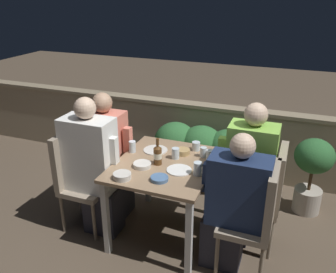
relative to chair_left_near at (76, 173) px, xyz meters
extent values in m
plane|color=brown|center=(0.83, 0.16, -0.56)|extent=(16.00, 16.00, 0.00)
cube|color=gray|center=(0.83, 1.54, -0.15)|extent=(9.00, 0.14, 0.82)
cube|color=gray|center=(0.83, 1.54, 0.28)|extent=(9.00, 0.18, 0.04)
cube|color=#937556|center=(0.83, 0.16, 0.17)|extent=(0.84, 0.97, 0.03)
cube|color=silver|center=(0.46, -0.27, -0.20)|extent=(0.05, 0.05, 0.71)
cube|color=silver|center=(1.20, -0.27, -0.20)|extent=(0.05, 0.05, 0.71)
cube|color=silver|center=(0.46, 0.60, -0.20)|extent=(0.05, 0.05, 0.71)
cube|color=silver|center=(1.20, 0.60, -0.20)|extent=(0.05, 0.05, 0.71)
cube|color=brown|center=(0.90, 1.12, -0.42)|extent=(1.13, 0.36, 0.28)
ellipsoid|color=#2D6633|center=(0.58, 1.12, -0.06)|extent=(0.51, 0.47, 0.48)
ellipsoid|color=#2D6633|center=(0.90, 1.12, -0.06)|extent=(0.51, 0.47, 0.48)
ellipsoid|color=#2D6633|center=(1.21, 1.12, -0.06)|extent=(0.51, 0.47, 0.48)
cube|color=gray|center=(0.10, 0.00, -0.14)|extent=(0.40, 0.40, 0.05)
cube|color=gray|center=(-0.08, 0.00, 0.14)|extent=(0.06, 0.40, 0.51)
cylinder|color=#7F705B|center=(-0.07, -0.17, -0.36)|extent=(0.03, 0.03, 0.39)
cylinder|color=#7F705B|center=(0.27, -0.17, -0.36)|extent=(0.03, 0.03, 0.39)
cylinder|color=#7F705B|center=(-0.07, 0.17, -0.36)|extent=(0.03, 0.03, 0.39)
cylinder|color=#7F705B|center=(0.27, 0.17, -0.36)|extent=(0.03, 0.03, 0.39)
cube|color=#282833|center=(0.27, 0.00, -0.34)|extent=(0.32, 0.23, 0.44)
cube|color=white|center=(0.17, 0.00, 0.22)|extent=(0.46, 0.26, 0.68)
cube|color=white|center=(0.42, 0.00, 0.30)|extent=(0.07, 0.07, 0.24)
sphere|color=beige|center=(0.17, 0.00, 0.66)|extent=(0.19, 0.19, 0.19)
cube|color=gray|center=(0.07, 0.32, -0.14)|extent=(0.40, 0.40, 0.05)
cube|color=gray|center=(-0.10, 0.32, 0.14)|extent=(0.06, 0.40, 0.51)
cylinder|color=#7F705B|center=(-0.10, 0.14, -0.36)|extent=(0.03, 0.03, 0.39)
cylinder|color=#7F705B|center=(0.25, 0.14, -0.36)|extent=(0.03, 0.03, 0.39)
cylinder|color=#7F705B|center=(-0.10, 0.49, -0.36)|extent=(0.03, 0.03, 0.39)
cylinder|color=#7F705B|center=(0.25, 0.49, -0.36)|extent=(0.03, 0.03, 0.39)
cube|color=#282833|center=(0.24, 0.32, -0.34)|extent=(0.27, 0.23, 0.44)
cube|color=#E07A66|center=(0.14, 0.32, 0.20)|extent=(0.39, 0.26, 0.63)
cube|color=#E07A66|center=(0.39, 0.32, 0.27)|extent=(0.07, 0.07, 0.24)
sphere|color=tan|center=(0.14, 0.32, 0.61)|extent=(0.19, 0.19, 0.19)
cube|color=gray|center=(1.58, -0.04, -0.14)|extent=(0.40, 0.40, 0.05)
cube|color=gray|center=(1.76, -0.04, 0.14)|extent=(0.06, 0.40, 0.51)
cylinder|color=#7F705B|center=(1.41, -0.21, -0.36)|extent=(0.03, 0.03, 0.39)
cylinder|color=#7F705B|center=(1.75, -0.21, -0.36)|extent=(0.03, 0.03, 0.39)
cylinder|color=#7F705B|center=(1.41, 0.13, -0.36)|extent=(0.03, 0.03, 0.39)
cylinder|color=#7F705B|center=(1.75, 0.13, -0.36)|extent=(0.03, 0.03, 0.39)
cube|color=#282833|center=(1.41, -0.04, -0.34)|extent=(0.33, 0.23, 0.44)
cube|color=navy|center=(1.51, -0.04, 0.16)|extent=(0.47, 0.26, 0.56)
cube|color=navy|center=(1.26, -0.04, 0.23)|extent=(0.07, 0.07, 0.24)
sphere|color=beige|center=(1.51, -0.04, 0.54)|extent=(0.19, 0.19, 0.19)
cube|color=gray|center=(1.62, 0.32, -0.14)|extent=(0.40, 0.40, 0.05)
cube|color=gray|center=(1.79, 0.32, 0.14)|extent=(0.06, 0.40, 0.51)
cylinder|color=#7F705B|center=(1.44, 0.15, -0.36)|extent=(0.03, 0.03, 0.39)
cylinder|color=#7F705B|center=(1.79, 0.15, -0.36)|extent=(0.03, 0.03, 0.39)
cylinder|color=#7F705B|center=(1.44, 0.49, -0.36)|extent=(0.03, 0.03, 0.39)
cylinder|color=#7F705B|center=(1.79, 0.49, -0.36)|extent=(0.03, 0.03, 0.39)
cube|color=#282833|center=(1.45, 0.32, -0.34)|extent=(0.28, 0.23, 0.44)
cube|color=#8CCC4C|center=(1.55, 0.32, 0.23)|extent=(0.40, 0.26, 0.69)
cube|color=#8CCC4C|center=(1.30, 0.32, 0.31)|extent=(0.07, 0.07, 0.24)
sphere|color=beige|center=(1.55, 0.32, 0.67)|extent=(0.19, 0.19, 0.19)
cylinder|color=brown|center=(0.78, 0.12, 0.26)|extent=(0.07, 0.07, 0.15)
cylinder|color=beige|center=(0.78, 0.12, 0.26)|extent=(0.07, 0.07, 0.05)
cone|color=brown|center=(0.78, 0.12, 0.34)|extent=(0.07, 0.07, 0.03)
cylinder|color=brown|center=(0.78, 0.12, 0.39)|extent=(0.03, 0.03, 0.06)
cylinder|color=silver|center=(0.66, 0.36, 0.19)|extent=(0.23, 0.23, 0.01)
cylinder|color=white|center=(0.99, 0.07, 0.19)|extent=(0.21, 0.21, 0.01)
cylinder|color=silver|center=(0.68, 0.02, 0.20)|extent=(0.15, 0.15, 0.04)
torus|color=silver|center=(0.68, 0.02, 0.21)|extent=(0.15, 0.15, 0.01)
cylinder|color=tan|center=(0.92, 0.39, 0.20)|extent=(0.13, 0.13, 0.05)
torus|color=tan|center=(0.92, 0.39, 0.22)|extent=(0.13, 0.13, 0.01)
cylinder|color=#4C709E|center=(0.90, -0.13, 0.20)|extent=(0.14, 0.14, 0.03)
torus|color=#4C709E|center=(0.90, -0.13, 0.21)|extent=(0.14, 0.14, 0.01)
cylinder|color=beige|center=(0.61, -0.22, 0.20)|extent=(0.15, 0.15, 0.05)
torus|color=beige|center=(0.61, -0.22, 0.22)|extent=(0.15, 0.15, 0.01)
cylinder|color=silver|center=(1.18, 0.34, 0.23)|extent=(0.07, 0.07, 0.10)
cylinder|color=silver|center=(1.16, 0.06, 0.24)|extent=(0.07, 0.07, 0.11)
cylinder|color=silver|center=(1.01, 0.51, 0.22)|extent=(0.08, 0.08, 0.08)
cylinder|color=silver|center=(0.47, 0.26, 0.23)|extent=(0.06, 0.06, 0.11)
cylinder|color=silver|center=(1.11, 0.40, 0.23)|extent=(0.06, 0.06, 0.09)
cylinder|color=silver|center=(0.89, 0.28, 0.23)|extent=(0.07, 0.07, 0.10)
cylinder|color=#B2A899|center=(2.07, 1.02, -0.43)|extent=(0.27, 0.27, 0.25)
cylinder|color=#47331E|center=(2.07, 1.02, -0.19)|extent=(0.03, 0.03, 0.23)
ellipsoid|color=#2D6633|center=(2.07, 1.02, 0.07)|extent=(0.38, 0.38, 0.35)
camera|label=1|loc=(1.84, -2.41, 1.60)|focal=38.00mm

